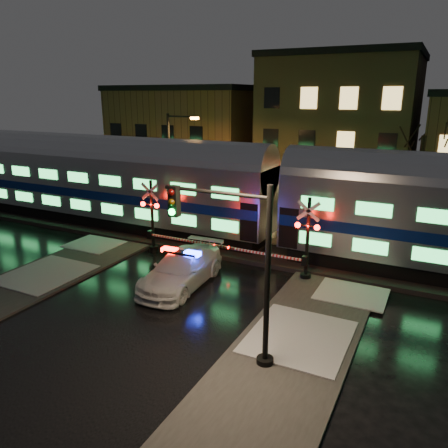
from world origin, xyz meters
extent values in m
plane|color=black|center=(0.00, 0.00, 0.00)|extent=(120.00, 120.00, 0.00)
cube|color=black|center=(0.00, 5.00, 0.12)|extent=(90.00, 4.20, 0.24)
cube|color=#2D2D2D|center=(6.50, -6.00, 0.06)|extent=(4.00, 20.00, 0.12)
cube|color=#543320|center=(-13.00, 22.00, 4.50)|extent=(14.00, 10.00, 9.00)
cube|color=brown|center=(2.00, 22.50, 5.75)|extent=(12.00, 11.00, 11.50)
cube|color=black|center=(-10.29, 5.00, 0.64)|extent=(24.00, 2.40, 0.80)
cube|color=#B7BAC1|center=(-10.29, 5.00, 2.94)|extent=(25.00, 3.05, 3.80)
cube|color=navy|center=(-10.29, 5.00, 2.54)|extent=(24.75, 3.09, 0.55)
cube|color=#3FF26D|center=(-10.29, 3.45, 1.79)|extent=(21.00, 0.05, 0.62)
cube|color=#3FF26D|center=(-10.29, 3.45, 3.59)|extent=(21.00, 0.05, 0.62)
cylinder|color=#B7BAC1|center=(-10.29, 5.00, 4.64)|extent=(25.00, 3.05, 3.05)
imported|color=silver|center=(0.11, -0.86, 0.80)|extent=(2.54, 5.65, 1.61)
cube|color=black|center=(0.11, -0.86, 1.65)|extent=(1.69, 0.51, 0.11)
cube|color=#FF0C05|center=(-0.50, -0.89, 1.69)|extent=(0.76, 0.41, 0.19)
cube|color=#1426FF|center=(0.71, -0.83, 1.69)|extent=(0.76, 0.41, 0.19)
cylinder|color=black|center=(5.12, 2.40, 0.15)|extent=(0.51, 0.51, 0.31)
cylinder|color=black|center=(5.12, 2.40, 2.05)|extent=(0.16, 0.16, 4.09)
sphere|color=#FF0C05|center=(4.66, 2.22, 2.76)|extent=(0.27, 0.27, 0.27)
sphere|color=#FF0C05|center=(5.58, 2.22, 2.76)|extent=(0.27, 0.27, 0.27)
cube|color=white|center=(2.56, 2.15, 1.07)|extent=(5.12, 0.10, 0.10)
cube|color=black|center=(5.12, 2.15, 1.07)|extent=(0.25, 0.30, 0.45)
cylinder|color=black|center=(-3.82, 2.40, 0.15)|extent=(0.52, 0.52, 0.31)
cylinder|color=black|center=(-3.82, 2.40, 2.06)|extent=(0.17, 0.17, 4.13)
sphere|color=#FF0C05|center=(-4.29, 2.22, 2.79)|extent=(0.27, 0.27, 0.27)
sphere|color=#FF0C05|center=(-3.36, 2.22, 2.79)|extent=(0.27, 0.27, 0.27)
cube|color=white|center=(-1.25, 2.15, 1.08)|extent=(5.16, 0.10, 0.10)
cube|color=black|center=(-3.82, 2.15, 1.08)|extent=(0.25, 0.30, 0.45)
cylinder|color=black|center=(5.97, -5.06, 0.15)|extent=(0.57, 0.57, 0.31)
cylinder|color=black|center=(5.97, -5.06, 3.05)|extent=(0.18, 0.18, 6.11)
cylinder|color=black|center=(4.13, -5.06, 5.70)|extent=(3.67, 0.12, 0.12)
cube|color=black|center=(2.71, -5.21, 5.30)|extent=(0.33, 0.29, 1.02)
sphere|color=#0CFF3F|center=(2.71, -5.37, 4.97)|extent=(0.22, 0.22, 0.22)
cylinder|color=black|center=(-6.97, 9.00, 3.70)|extent=(0.19, 0.19, 7.41)
cylinder|color=black|center=(-5.86, 9.00, 7.22)|extent=(2.22, 0.11, 0.11)
cube|color=orange|center=(-4.84, 9.00, 7.13)|extent=(0.51, 0.26, 0.17)
camera|label=1|loc=(10.39, -16.86, 8.62)|focal=35.00mm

